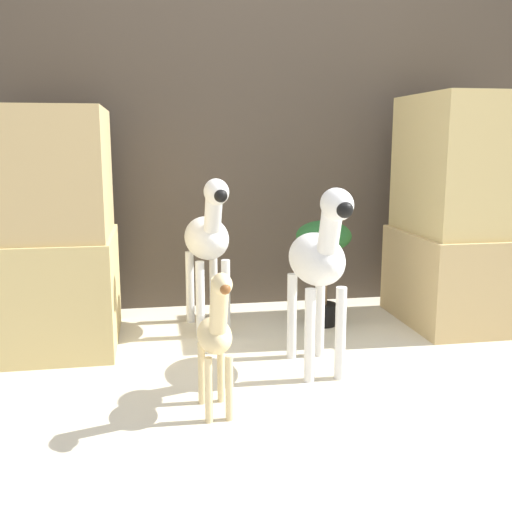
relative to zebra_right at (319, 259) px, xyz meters
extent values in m
plane|color=beige|center=(-0.10, -0.42, -0.47)|extent=(14.00, 14.00, 0.00)
cube|color=#473D33|center=(-0.10, 1.13, 0.63)|extent=(6.40, 0.08, 2.20)
cube|color=#D1B775|center=(-1.12, 0.55, -0.21)|extent=(0.58, 0.68, 0.51)
cube|color=tan|center=(-1.12, 0.55, 0.32)|extent=(0.55, 0.65, 0.57)
cube|color=tan|center=(0.92, 0.55, -0.23)|extent=(0.58, 0.68, 0.47)
cube|color=#D1B775|center=(0.92, 0.55, 0.35)|extent=(0.54, 0.63, 0.69)
cylinder|color=white|center=(0.07, -0.09, -0.28)|extent=(0.04, 0.04, 0.38)
cylinder|color=white|center=(-0.06, -0.10, -0.28)|extent=(0.04, 0.04, 0.38)
cylinder|color=white|center=(0.06, 0.17, -0.28)|extent=(0.04, 0.04, 0.38)
cylinder|color=white|center=(-0.07, 0.17, -0.28)|extent=(0.04, 0.04, 0.38)
ellipsoid|color=white|center=(0.00, 0.04, -0.01)|extent=(0.22, 0.39, 0.21)
cylinder|color=white|center=(0.00, -0.12, 0.14)|extent=(0.08, 0.15, 0.23)
ellipsoid|color=white|center=(0.01, -0.19, 0.24)|extent=(0.11, 0.20, 0.12)
sphere|color=black|center=(0.01, -0.28, 0.23)|extent=(0.06, 0.06, 0.06)
cube|color=black|center=(0.00, -0.12, 0.15)|extent=(0.02, 0.09, 0.20)
cylinder|color=white|center=(-0.31, 0.52, -0.28)|extent=(0.04, 0.04, 0.38)
cylinder|color=white|center=(-0.44, 0.51, -0.28)|extent=(0.04, 0.04, 0.38)
cylinder|color=white|center=(-0.34, 0.79, -0.28)|extent=(0.04, 0.04, 0.38)
cylinder|color=white|center=(-0.47, 0.78, -0.28)|extent=(0.04, 0.04, 0.38)
ellipsoid|color=white|center=(-0.39, 0.65, -0.01)|extent=(0.25, 0.41, 0.21)
cylinder|color=white|center=(-0.37, 0.49, 0.14)|extent=(0.10, 0.15, 0.23)
ellipsoid|color=white|center=(-0.36, 0.42, 0.24)|extent=(0.13, 0.21, 0.12)
sphere|color=black|center=(-0.35, 0.34, 0.23)|extent=(0.06, 0.06, 0.06)
cube|color=black|center=(-0.37, 0.49, 0.15)|extent=(0.03, 0.09, 0.20)
cylinder|color=beige|center=(-0.41, -0.38, -0.36)|extent=(0.03, 0.03, 0.23)
cylinder|color=beige|center=(-0.48, -0.38, -0.36)|extent=(0.03, 0.03, 0.23)
cylinder|color=beige|center=(-0.42, -0.22, -0.36)|extent=(0.03, 0.03, 0.23)
cylinder|color=beige|center=(-0.49, -0.23, -0.36)|extent=(0.03, 0.03, 0.23)
ellipsoid|color=beige|center=(-0.45, -0.30, -0.19)|extent=(0.13, 0.23, 0.12)
cylinder|color=beige|center=(-0.45, -0.40, -0.07)|extent=(0.07, 0.12, 0.22)
ellipsoid|color=beige|center=(-0.44, -0.46, 0.03)|extent=(0.07, 0.12, 0.07)
sphere|color=brown|center=(-0.44, -0.51, 0.02)|extent=(0.03, 0.03, 0.03)
cylinder|color=black|center=(0.20, 0.61, -0.42)|extent=(0.15, 0.15, 0.11)
cylinder|color=brown|center=(0.20, 0.61, -0.22)|extent=(0.05, 0.05, 0.28)
ellipsoid|color=#235B28|center=(0.20, 0.61, -0.01)|extent=(0.28, 0.28, 0.15)
camera|label=1|loc=(-0.66, -2.26, 0.46)|focal=42.00mm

